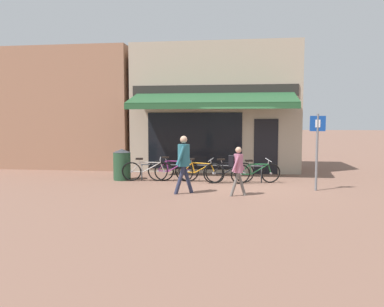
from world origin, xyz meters
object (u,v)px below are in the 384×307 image
bicycle_purple (173,170)px  litter_bin (122,164)px  bicycle_silver (148,171)px  bicycle_black (229,172)px  pedestrian_child (237,165)px  bicycle_orange (199,172)px  parking_sign (317,144)px  bicycle_green (256,173)px  pedestrian_adult (184,158)px

bicycle_purple → litter_bin: (-1.80, 0.07, 0.16)m
bicycle_silver → litter_bin: (-0.94, 0.15, 0.18)m
bicycle_black → pedestrian_child: pedestrian_child is taller
bicycle_black → pedestrian_child: 2.15m
bicycle_black → litter_bin: bearing=162.2°
bicycle_purple → bicycle_orange: bicycle_purple is taller
bicycle_purple → bicycle_black: bearing=-5.4°
litter_bin → parking_sign: bearing=-10.9°
bicycle_purple → bicycle_orange: size_ratio=1.01×
litter_bin → bicycle_orange: bearing=-3.7°
pedestrian_child → bicycle_green: bearing=73.9°
bicycle_orange → litter_bin: 2.70m
bicycle_silver → parking_sign: 5.49m
bicycle_orange → bicycle_green: bearing=13.3°
pedestrian_adult → bicycle_silver: bearing=118.1°
bicycle_green → parking_sign: size_ratio=0.74×
litter_bin → bicycle_green: bearing=-2.4°
pedestrian_child → bicycle_black: bearing=97.3°
bicycle_green → pedestrian_adult: pedestrian_adult is taller
bicycle_silver → bicycle_black: (2.72, -0.05, 0.01)m
pedestrian_adult → bicycle_green: bearing=33.8°
bicycle_green → parking_sign: (1.70, -1.01, 1.02)m
bicycle_silver → parking_sign: parking_sign is taller
bicycle_purple → litter_bin: litter_bin is taller
bicycle_purple → bicycle_silver: bearing=-175.6°
bicycle_orange → bicycle_black: size_ratio=1.04×
pedestrian_adult → pedestrian_child: bearing=-14.9°
bicycle_silver → bicycle_orange: size_ratio=1.02×
pedestrian_adult → parking_sign: 3.89m
bicycle_black → pedestrian_child: size_ratio=1.24×
bicycle_silver → litter_bin: bearing=162.0°
bicycle_green → parking_sign: 2.22m
bicycle_silver → pedestrian_adult: bearing=-61.1°
bicycle_black → pedestrian_adult: size_ratio=1.02×
bicycle_green → bicycle_silver: bearing=160.6°
parking_sign → pedestrian_adult: bearing=-165.9°
pedestrian_child → litter_bin: pedestrian_child is taller
bicycle_purple → pedestrian_child: size_ratio=1.30×
bicycle_orange → bicycle_green: bicycle_orange is taller
pedestrian_adult → litter_bin: pedestrian_adult is taller
bicycle_green → litter_bin: size_ratio=1.54×
bicycle_purple → parking_sign: size_ratio=0.78×
bicycle_silver → pedestrian_child: bearing=-44.0°
bicycle_green → litter_bin: (-4.53, 0.19, 0.18)m
bicycle_purple → parking_sign: bearing=-15.5°
bicycle_orange → bicycle_black: bearing=12.1°
bicycle_black → litter_bin: litter_bin is taller
bicycle_green → bicycle_orange: bearing=160.7°
parking_sign → pedestrian_child: bearing=-154.6°
bicycle_silver → bicycle_black: bicycle_silver is taller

